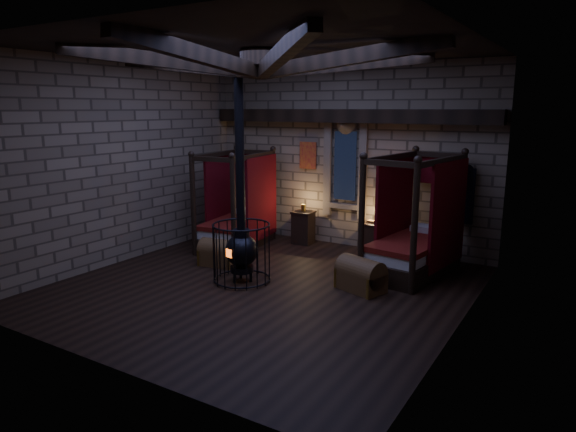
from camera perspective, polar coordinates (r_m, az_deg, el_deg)
The scene contains 8 objects.
room at distance 9.09m, azimuth -2.69°, elevation 15.15°, with size 7.02×7.02×4.29m.
bed_left at distance 12.24m, azimuth -5.60°, elevation -0.79°, with size 1.40×2.25×2.21m.
bed_right at distance 10.49m, azimuth 13.83°, elevation -3.08°, with size 1.48×2.37×2.33m.
trunk_left at distance 10.83m, azimuth -7.68°, elevation -4.14°, with size 0.84×0.60×0.57m.
trunk_right at distance 9.38m, azimuth 8.08°, elevation -6.58°, with size 0.96×0.77×0.62m.
nightstand_left at distance 12.40m, azimuth 1.70°, elevation -1.23°, with size 0.52×0.50×0.97m.
nightstand_right at distance 11.75m, azimuth 9.19°, elevation -2.39°, with size 0.50×0.49×0.76m.
stove at distance 9.69m, azimuth -5.18°, elevation -3.54°, with size 1.09×1.09×4.05m.
Camera 1 is at (5.06, -7.44, 3.23)m, focal length 32.00 mm.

